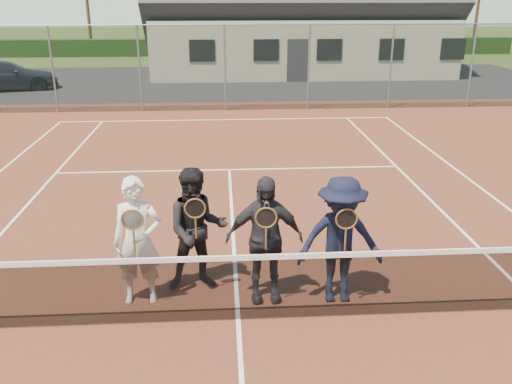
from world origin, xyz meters
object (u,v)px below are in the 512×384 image
(tennis_net, at_px, (238,285))
(player_c, at_px, (264,239))
(player_b, at_px, (197,230))
(player_d, at_px, (340,240))
(car_c, at_px, (6,76))
(player_a, at_px, (138,241))

(tennis_net, relative_size, player_c, 6.49)
(player_b, relative_size, player_c, 1.00)
(player_b, height_order, player_d, same)
(tennis_net, bearing_deg, player_b, 120.32)
(player_c, bearing_deg, tennis_net, -125.17)
(player_b, bearing_deg, player_d, -13.98)
(car_c, distance_m, player_a, 19.77)
(player_c, xyz_separation_m, player_d, (1.02, -0.11, -0.00))
(player_a, bearing_deg, player_b, 23.51)
(car_c, relative_size, player_a, 2.38)
(player_b, distance_m, player_c, 0.99)
(tennis_net, distance_m, player_c, 0.77)
(car_c, bearing_deg, player_a, -169.75)
(tennis_net, height_order, player_a, player_a)
(tennis_net, bearing_deg, player_a, 156.17)
(player_a, bearing_deg, car_c, 114.63)
(player_d, bearing_deg, tennis_net, -162.67)
(car_c, height_order, player_c, player_c)
(player_c, height_order, player_d, same)
(player_a, bearing_deg, player_d, -3.04)
(car_c, xyz_separation_m, player_b, (9.02, -17.63, 0.30))
(player_b, distance_m, player_d, 2.00)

